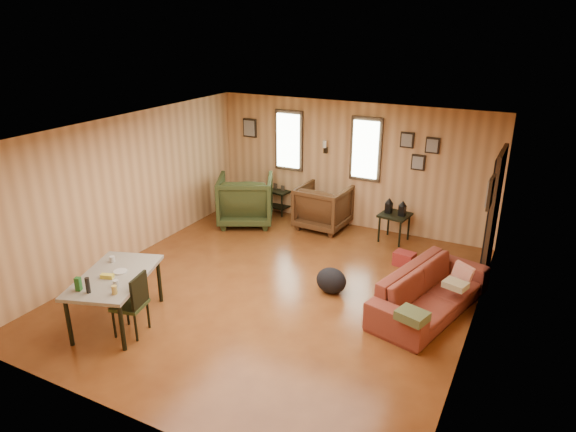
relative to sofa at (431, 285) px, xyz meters
name	(u,v)px	position (x,y,z in m)	size (l,w,h in m)	color
room	(294,211)	(-2.00, -0.18, 0.80)	(5.54, 6.04, 2.44)	brown
sofa	(431,285)	(0.00, 0.00, 0.00)	(2.09, 0.61, 0.82)	maroon
recliner_brown	(323,205)	(-2.54, 2.14, 0.06)	(0.91, 0.85, 0.93)	#432914
recliner_green	(245,197)	(-4.00, 1.67, 0.12)	(1.03, 0.97, 1.06)	#2B3518
end_table	(279,197)	(-3.68, 2.49, -0.06)	(0.56, 0.52, 0.62)	black
side_table	(395,213)	(-1.14, 2.14, 0.14)	(0.56, 0.56, 0.80)	black
cooler	(404,259)	(-0.69, 1.23, -0.29)	(0.36, 0.28, 0.23)	maroon
backpack	(331,281)	(-1.41, -0.15, -0.21)	(0.53, 0.44, 0.39)	black
sofa_pillows	(437,296)	(0.16, -0.43, 0.08)	(0.73, 1.54, 0.31)	#47502C
dining_table	(114,280)	(-3.62, -2.19, 0.23)	(1.21, 1.55, 0.90)	gray
dining_chair	(134,301)	(-3.22, -2.28, 0.06)	(0.45, 0.45, 0.84)	#2B3518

